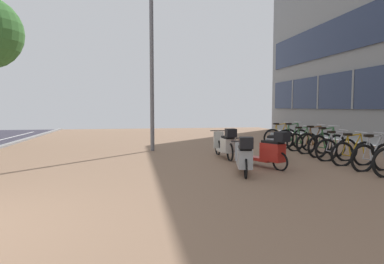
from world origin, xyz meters
name	(u,v)px	position (x,y,z in m)	size (l,w,h in m)	color
ground	(41,234)	(1.43, 0.00, -0.02)	(21.00, 40.00, 0.13)	#25202F
bicycle_rack_01	(374,157)	(8.24, 2.82, 0.34)	(1.32, 0.48, 0.96)	black
bicycle_rack_02	(353,153)	(8.23, 3.57, 0.33)	(1.30, 0.48, 0.93)	black
bicycle_rack_03	(336,150)	(8.24, 4.32, 0.33)	(1.28, 0.48, 0.94)	black
bicycle_rack_04	(327,146)	(8.42, 5.07, 0.35)	(1.42, 0.48, 1.01)	black
bicycle_rack_05	(315,143)	(8.45, 5.82, 0.35)	(1.38, 0.48, 1.01)	black
bicycle_rack_06	(302,142)	(8.40, 6.57, 0.33)	(1.25, 0.48, 0.92)	black
bicycle_rack_07	(293,139)	(8.42, 7.32, 0.36)	(1.40, 0.48, 1.03)	black
bicycle_rack_08	(280,137)	(8.28, 8.07, 0.35)	(1.38, 0.48, 0.99)	black
scooter_near	(226,144)	(5.26, 5.30, 0.43)	(0.52, 1.84, 0.95)	black
scooter_mid	(273,146)	(6.65, 5.03, 0.39)	(0.97, 1.55, 0.79)	black
scooter_far	(267,151)	(5.88, 3.63, 0.43)	(0.99, 1.69, 0.97)	black
scooter_extra	(244,157)	(5.04, 2.95, 0.41)	(0.74, 1.72, 0.92)	black
lamp_post	(152,48)	(3.22, 7.51, 3.56)	(0.20, 0.52, 6.47)	slate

